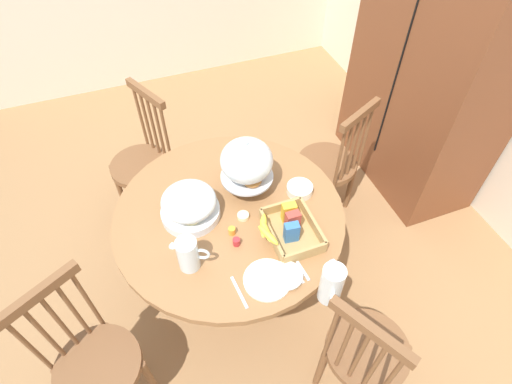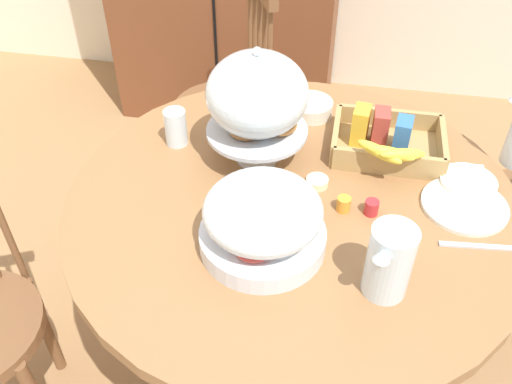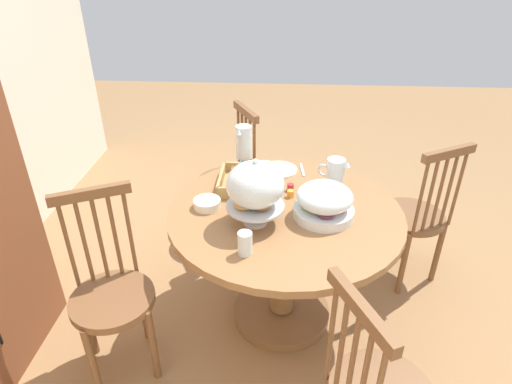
{
  "view_description": "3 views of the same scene",
  "coord_description": "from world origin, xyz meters",
  "px_view_note": "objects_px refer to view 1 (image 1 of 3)",
  "views": [
    {
      "loc": [
        1.44,
        -0.43,
        2.4
      ],
      "look_at": [
        0.14,
        0.05,
        0.84
      ],
      "focal_mm": 28.88,
      "sensor_mm": 36.0,
      "label": 1
    },
    {
      "loc": [
        0.24,
        -1.18,
        1.71
      ],
      "look_at": [
        0.04,
        -0.1,
        0.74
      ],
      "focal_mm": 38.79,
      "sensor_mm": 36.0,
      "label": 2
    },
    {
      "loc": [
        -1.74,
        -0.07,
        1.93
      ],
      "look_at": [
        0.14,
        0.05,
        0.84
      ],
      "focal_mm": 30.42,
      "sensor_mm": 36.0,
      "label": 3
    }
  ],
  "objects_px": {
    "wooden_armoire": "(436,60)",
    "windsor_chair_by_cabinet": "(95,363)",
    "china_plate_small": "(287,275)",
    "windsor_chair_far_side": "(330,165)",
    "windsor_chair_near_window": "(144,164)",
    "cereal_bowl": "(300,189)",
    "milk_pitcher": "(331,285)",
    "windsor_chair_facing_door": "(365,353)",
    "cereal_basket": "(289,228)",
    "pastry_stand_with_dome": "(247,162)",
    "drinking_glass": "(237,151)",
    "orange_juice_pitcher": "(188,255)",
    "china_plate_large": "(267,280)",
    "dining_table": "(231,236)",
    "butter_dish": "(243,216)",
    "fruit_platter_covered": "(189,205)"
  },
  "relations": [
    {
      "from": "windsor_chair_far_side",
      "to": "windsor_chair_facing_door",
      "type": "bearing_deg",
      "value": -19.76
    },
    {
      "from": "pastry_stand_with_dome",
      "to": "orange_juice_pitcher",
      "type": "relative_size",
      "value": 1.91
    },
    {
      "from": "china_plate_small",
      "to": "butter_dish",
      "type": "height_order",
      "value": "same"
    },
    {
      "from": "windsor_chair_near_window",
      "to": "windsor_chair_by_cabinet",
      "type": "distance_m",
      "value": 1.32
    },
    {
      "from": "china_plate_large",
      "to": "drinking_glass",
      "type": "height_order",
      "value": "drinking_glass"
    },
    {
      "from": "china_plate_large",
      "to": "windsor_chair_far_side",
      "type": "bearing_deg",
      "value": 136.22
    },
    {
      "from": "windsor_chair_far_side",
      "to": "china_plate_small",
      "type": "height_order",
      "value": "windsor_chair_far_side"
    },
    {
      "from": "windsor_chair_far_side",
      "to": "cereal_bowl",
      "type": "distance_m",
      "value": 0.64
    },
    {
      "from": "pastry_stand_with_dome",
      "to": "drinking_glass",
      "type": "distance_m",
      "value": 0.29
    },
    {
      "from": "orange_juice_pitcher",
      "to": "china_plate_large",
      "type": "distance_m",
      "value": 0.37
    },
    {
      "from": "windsor_chair_by_cabinet",
      "to": "orange_juice_pitcher",
      "type": "relative_size",
      "value": 5.4
    },
    {
      "from": "dining_table",
      "to": "windsor_chair_by_cabinet",
      "type": "distance_m",
      "value": 0.9
    },
    {
      "from": "wooden_armoire",
      "to": "windsor_chair_by_cabinet",
      "type": "bearing_deg",
      "value": -68.24
    },
    {
      "from": "orange_juice_pitcher",
      "to": "windsor_chair_near_window",
      "type": "bearing_deg",
      "value": -175.28
    },
    {
      "from": "dining_table",
      "to": "windsor_chair_by_cabinet",
      "type": "xyz_separation_m",
      "value": [
        0.41,
        -0.8,
        -0.07
      ]
    },
    {
      "from": "windsor_chair_by_cabinet",
      "to": "china_plate_large",
      "type": "relative_size",
      "value": 4.43
    },
    {
      "from": "orange_juice_pitcher",
      "to": "cereal_basket",
      "type": "distance_m",
      "value": 0.5
    },
    {
      "from": "fruit_platter_covered",
      "to": "milk_pitcher",
      "type": "height_order",
      "value": "milk_pitcher"
    },
    {
      "from": "wooden_armoire",
      "to": "dining_table",
      "type": "bearing_deg",
      "value": -71.14
    },
    {
      "from": "dining_table",
      "to": "cereal_bowl",
      "type": "distance_m",
      "value": 0.47
    },
    {
      "from": "windsor_chair_far_side",
      "to": "fruit_platter_covered",
      "type": "distance_m",
      "value": 1.12
    },
    {
      "from": "windsor_chair_far_side",
      "to": "pastry_stand_with_dome",
      "type": "xyz_separation_m",
      "value": [
        0.25,
        -0.67,
        0.49
      ]
    },
    {
      "from": "pastry_stand_with_dome",
      "to": "cereal_basket",
      "type": "bearing_deg",
      "value": 14.01
    },
    {
      "from": "fruit_platter_covered",
      "to": "drinking_glass",
      "type": "bearing_deg",
      "value": 131.52
    },
    {
      "from": "pastry_stand_with_dome",
      "to": "windsor_chair_facing_door",
      "type": "bearing_deg",
      "value": 14.89
    },
    {
      "from": "butter_dish",
      "to": "windsor_chair_far_side",
      "type": "bearing_deg",
      "value": 119.48
    },
    {
      "from": "wooden_armoire",
      "to": "butter_dish",
      "type": "relative_size",
      "value": 32.67
    },
    {
      "from": "dining_table",
      "to": "orange_juice_pitcher",
      "type": "bearing_deg",
      "value": -48.26
    },
    {
      "from": "windsor_chair_near_window",
      "to": "china_plate_large",
      "type": "xyz_separation_m",
      "value": [
        1.27,
        0.39,
        0.29
      ]
    },
    {
      "from": "milk_pitcher",
      "to": "cereal_bowl",
      "type": "bearing_deg",
      "value": 167.35
    },
    {
      "from": "milk_pitcher",
      "to": "windsor_chair_by_cabinet",
      "type": "bearing_deg",
      "value": -100.3
    },
    {
      "from": "wooden_armoire",
      "to": "windsor_chair_facing_door",
      "type": "relative_size",
      "value": 2.01
    },
    {
      "from": "cereal_bowl",
      "to": "pastry_stand_with_dome",
      "type": "bearing_deg",
      "value": -115.73
    },
    {
      "from": "milk_pitcher",
      "to": "china_plate_large",
      "type": "distance_m",
      "value": 0.29
    },
    {
      "from": "fruit_platter_covered",
      "to": "china_plate_small",
      "type": "height_order",
      "value": "fruit_platter_covered"
    },
    {
      "from": "pastry_stand_with_dome",
      "to": "drinking_glass",
      "type": "bearing_deg",
      "value": 173.57
    },
    {
      "from": "orange_juice_pitcher",
      "to": "wooden_armoire",
      "type": "bearing_deg",
      "value": 112.8
    },
    {
      "from": "orange_juice_pitcher",
      "to": "china_plate_small",
      "type": "height_order",
      "value": "orange_juice_pitcher"
    },
    {
      "from": "windsor_chair_near_window",
      "to": "china_plate_small",
      "type": "relative_size",
      "value": 6.5
    },
    {
      "from": "windsor_chair_by_cabinet",
      "to": "cereal_bowl",
      "type": "distance_m",
      "value": 1.31
    },
    {
      "from": "cereal_bowl",
      "to": "milk_pitcher",
      "type": "bearing_deg",
      "value": -12.65
    },
    {
      "from": "windsor_chair_facing_door",
      "to": "cereal_basket",
      "type": "relative_size",
      "value": 3.09
    },
    {
      "from": "windsor_chair_by_cabinet",
      "to": "windsor_chair_facing_door",
      "type": "distance_m",
      "value": 1.26
    },
    {
      "from": "windsor_chair_by_cabinet",
      "to": "windsor_chair_far_side",
      "type": "height_order",
      "value": "same"
    },
    {
      "from": "butter_dish",
      "to": "fruit_platter_covered",
      "type": "bearing_deg",
      "value": -113.2
    },
    {
      "from": "china_plate_small",
      "to": "windsor_chair_far_side",
      "type": "bearing_deg",
      "value": 140.21
    },
    {
      "from": "dining_table",
      "to": "pastry_stand_with_dome",
      "type": "height_order",
      "value": "pastry_stand_with_dome"
    },
    {
      "from": "orange_juice_pitcher",
      "to": "milk_pitcher",
      "type": "relative_size",
      "value": 0.85
    },
    {
      "from": "windsor_chair_facing_door",
      "to": "milk_pitcher",
      "type": "bearing_deg",
      "value": -147.66
    },
    {
      "from": "china_plate_small",
      "to": "cereal_basket",
      "type": "bearing_deg",
      "value": 154.85
    }
  ]
}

